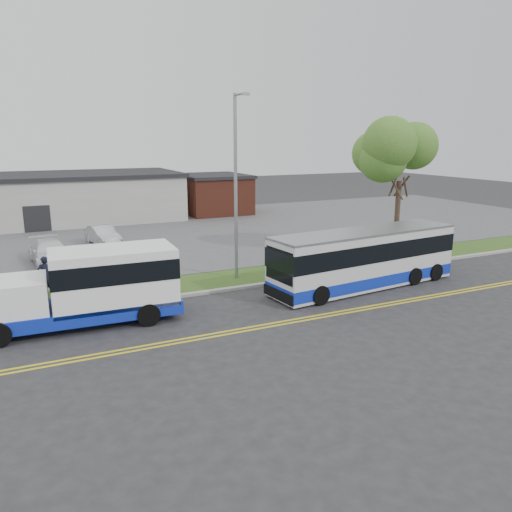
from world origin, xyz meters
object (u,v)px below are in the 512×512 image
shuttle_bus (94,284)px  pedestrian (45,275)px  parked_car_a (103,236)px  parked_car_b (50,252)px  transit_bus (364,258)px  tree_east (401,159)px  streetlight_near (236,182)px

shuttle_bus → pedestrian: 4.95m
parked_car_a → parked_car_b: size_ratio=0.81×
transit_bus → parked_car_a: size_ratio=2.68×
shuttle_bus → parked_car_b: bearing=98.0°
shuttle_bus → tree_east: bearing=13.4°
shuttle_bus → pedestrian: bearing=112.1°
tree_east → streetlight_near: streetlight_near is taller
tree_east → shuttle_bus: size_ratio=1.03×
tree_east → shuttle_bus: bearing=-169.0°
pedestrian → tree_east: bearing=171.8°
tree_east → pedestrian: 21.07m
transit_bus → pedestrian: 15.65m
pedestrian → parked_car_a: pedestrian is taller
streetlight_near → parked_car_a: 13.70m
streetlight_near → transit_bus: (5.35, -3.93, -3.76)m
transit_bus → pedestrian: (-14.75, 5.20, -0.43)m
shuttle_bus → transit_bus: (13.10, -0.57, -0.16)m
streetlight_near → tree_east: bearing=1.4°
tree_east → streetlight_near: bearing=-178.6°
streetlight_near → shuttle_bus: (-7.75, -3.36, -3.60)m
pedestrian → parked_car_a: (4.31, 10.63, -0.29)m
transit_bus → parked_car_b: (-14.16, 11.51, -0.66)m
parked_car_a → tree_east: bearing=-46.6°
streetlight_near → shuttle_bus: streetlight_near is taller
tree_east → pedestrian: (-20.40, 1.00, -5.16)m
tree_east → parked_car_b: (-19.81, 7.31, -5.39)m
shuttle_bus → pedestrian: size_ratio=4.29×
transit_bus → tree_east: bearing=30.9°
streetlight_near → shuttle_bus: 9.18m
streetlight_near → transit_bus: size_ratio=0.89×
parked_car_a → parked_car_b: (-3.72, -4.32, 0.06)m
transit_bus → streetlight_near: bearing=138.0°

